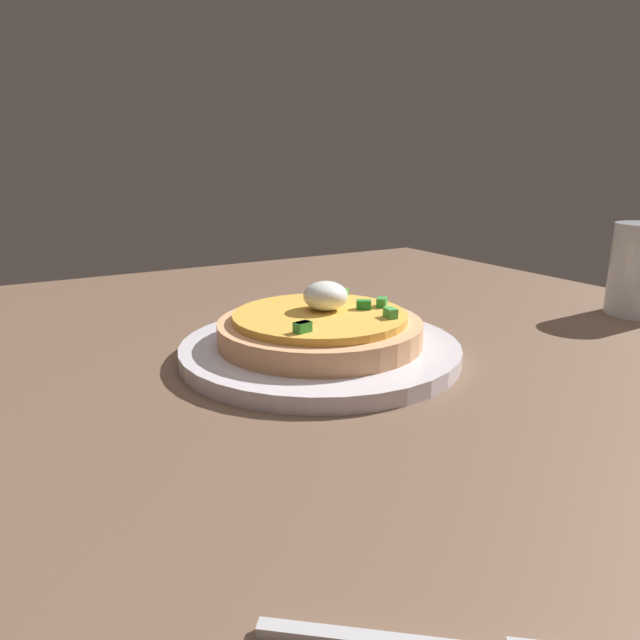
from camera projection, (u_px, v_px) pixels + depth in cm
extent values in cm
cube|color=brown|center=(432.00, 369.00, 51.45)|extent=(103.64, 77.10, 2.97)
cylinder|color=silver|center=(320.00, 350.00, 49.98)|extent=(24.21, 24.21, 1.37)
cylinder|color=tan|center=(320.00, 331.00, 49.53)|extent=(17.64, 17.64, 1.98)
cylinder|color=gold|center=(320.00, 316.00, 49.17)|extent=(15.00, 15.00, 0.67)
ellipsoid|color=white|center=(325.00, 296.00, 49.66)|extent=(3.87, 3.87, 2.53)
cube|color=green|center=(389.00, 312.00, 47.63)|extent=(1.40, 1.02, 0.80)
cube|color=green|center=(304.00, 328.00, 43.27)|extent=(0.93, 1.36, 0.80)
cube|color=green|center=(302.00, 326.00, 43.61)|extent=(1.07, 1.43, 0.80)
cube|color=green|center=(321.00, 302.00, 50.95)|extent=(1.51, 1.38, 0.80)
cube|color=#56AC4D|center=(341.00, 292.00, 54.82)|extent=(1.51, 1.37, 0.80)
cube|color=#24862E|center=(364.00, 305.00, 50.18)|extent=(1.37, 1.51, 0.80)
cube|color=green|center=(382.00, 302.00, 51.08)|extent=(1.46, 1.48, 0.80)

